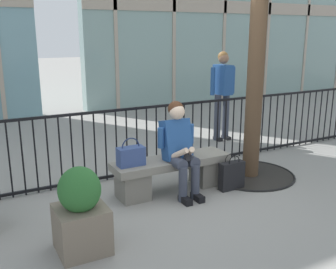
# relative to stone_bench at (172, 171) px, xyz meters

# --- Properties ---
(ground_plane) EXTENTS (60.00, 60.00, 0.00)m
(ground_plane) POSITION_rel_stone_bench_xyz_m (0.00, 0.00, -0.27)
(ground_plane) COLOR gray
(stone_bench) EXTENTS (1.60, 0.44, 0.45)m
(stone_bench) POSITION_rel_stone_bench_xyz_m (0.00, 0.00, 0.00)
(stone_bench) COLOR gray
(stone_bench) RESTS_ON ground
(seated_person_with_phone) EXTENTS (0.52, 0.66, 1.21)m
(seated_person_with_phone) POSITION_rel_stone_bench_xyz_m (0.04, -0.13, 0.38)
(seated_person_with_phone) COLOR #383D4C
(seated_person_with_phone) RESTS_ON ground
(handbag_on_bench) EXTENTS (0.34, 0.17, 0.36)m
(handbag_on_bench) POSITION_rel_stone_bench_xyz_m (-0.58, -0.01, 0.30)
(handbag_on_bench) COLOR #33477F
(handbag_on_bench) RESTS_ON stone_bench
(shopping_bag) EXTENTS (0.36, 0.12, 0.49)m
(shopping_bag) POSITION_rel_stone_bench_xyz_m (0.73, -0.34, -0.07)
(shopping_bag) COLOR black
(shopping_bag) RESTS_ON ground
(bystander_at_railing) EXTENTS (0.55, 0.39, 1.71)m
(bystander_at_railing) POSITION_rel_stone_bench_xyz_m (2.11, 1.80, 0.73)
(bystander_at_railing) COLOR #383D4C
(bystander_at_railing) RESTS_ON ground
(plaza_railing) EXTENTS (9.54, 0.04, 1.02)m
(plaza_railing) POSITION_rel_stone_bench_xyz_m (-0.00, 0.76, 0.25)
(plaza_railing) COLOR black
(plaza_railing) RESTS_ON ground
(planter) EXTENTS (0.47, 0.47, 0.85)m
(planter) POSITION_rel_stone_bench_xyz_m (-1.47, -0.89, 0.12)
(planter) COLOR #726656
(planter) RESTS_ON ground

